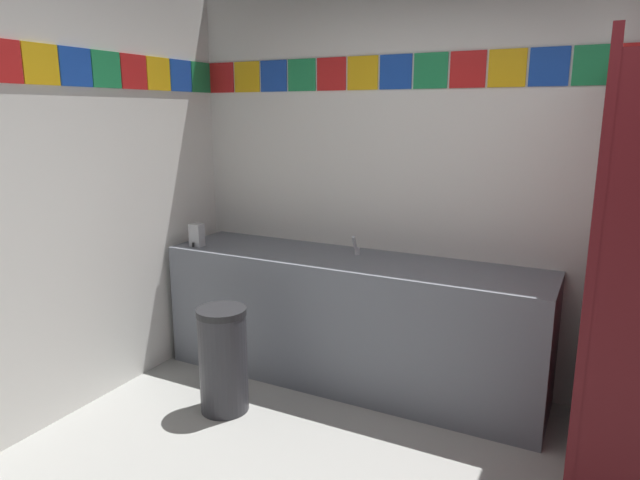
% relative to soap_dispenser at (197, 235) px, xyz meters
% --- Properties ---
extents(wall_back, '(4.33, 0.09, 2.66)m').
position_rel_soap_dispenser_xyz_m(wall_back, '(1.96, 0.53, 0.40)').
color(wall_back, white).
rests_on(wall_back, ground_plane).
extents(vanity_counter, '(2.53, 0.61, 0.86)m').
position_rel_soap_dispenser_xyz_m(vanity_counter, '(1.11, 0.19, -0.50)').
color(vanity_counter, slate).
rests_on(vanity_counter, ground_plane).
extents(faucet_center, '(0.04, 0.10, 0.14)m').
position_rel_soap_dispenser_xyz_m(faucet_center, '(1.11, 0.27, -0.03)').
color(faucet_center, silver).
rests_on(faucet_center, vanity_counter).
extents(soap_dispenser, '(0.09, 0.09, 0.16)m').
position_rel_soap_dispenser_xyz_m(soap_dispenser, '(0.00, 0.00, 0.00)').
color(soap_dispenser, '#B7BABF').
rests_on(soap_dispenser, vanity_counter).
extents(stall_divider, '(0.92, 1.36, 2.07)m').
position_rel_soap_dispenser_xyz_m(stall_divider, '(2.70, -0.44, 0.10)').
color(stall_divider, maroon).
rests_on(stall_divider, ground_plane).
extents(trash_bin, '(0.30, 0.30, 0.65)m').
position_rel_soap_dispenser_xyz_m(trash_bin, '(0.59, -0.52, -0.61)').
color(trash_bin, '#333338').
rests_on(trash_bin, ground_plane).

